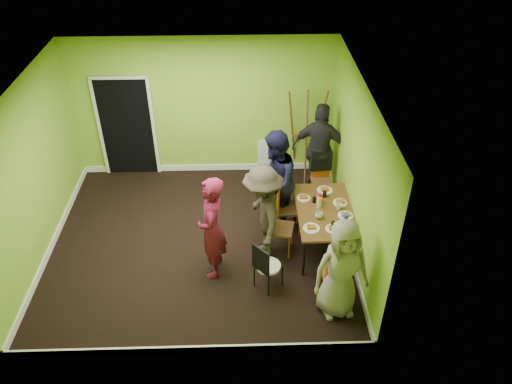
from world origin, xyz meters
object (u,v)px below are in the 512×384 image
chair_left_near (276,223)px  person_front_end (341,269)px  easel (305,134)px  chair_front_end (335,273)px  person_back_end (320,150)px  blue_bottle (346,219)px  thermos (319,201)px  chair_back_end (321,166)px  chair_bentwood (266,265)px  orange_bottle (323,201)px  dining_table (325,213)px  person_left_far (275,182)px  person_left_near (263,214)px  person_standing (212,228)px  chair_left_far (284,204)px

chair_left_near → person_front_end: (0.82, -1.32, 0.26)m
chair_left_near → easel: 2.39m
chair_front_end → person_back_end: (0.12, 2.74, 0.43)m
easel → person_front_end: easel is taller
blue_bottle → thermos: bearing=128.7°
chair_back_end → easel: easel is taller
chair_bentwood → orange_bottle: (0.98, 1.12, 0.32)m
person_front_end → orange_bottle: bearing=81.6°
thermos → orange_bottle: 0.14m
easel → orange_bottle: (0.07, -1.99, -0.14)m
easel → person_front_end: 3.57m
thermos → chair_back_end: bearing=80.2°
person_back_end → person_front_end: 3.00m
dining_table → chair_front_end: size_ratio=1.74×
person_back_end → easel: bearing=-51.1°
chair_left_near → thermos: bearing=115.5°
blue_bottle → person_left_far: bearing=137.9°
dining_table → chair_bentwood: size_ratio=1.75×
person_left_near → person_back_end: 2.12m
person_standing → person_left_near: (0.78, 0.36, -0.03)m
chair_left_far → chair_left_near: 0.53m
dining_table → chair_back_end: size_ratio=1.56×
dining_table → person_left_far: size_ratio=0.82×
easel → person_left_far: easel is taller
chair_left_far → chair_back_end: bearing=142.7°
chair_left_near → chair_front_end: size_ratio=1.14×
person_back_end → chair_front_end: bearing=105.5°
chair_back_end → easel: 0.83m
thermos → person_back_end: size_ratio=0.12×
blue_bottle → person_back_end: 1.96m
orange_bottle → chair_front_end: bearing=-89.1°
chair_bentwood → orange_bottle: 1.52m
chair_back_end → blue_bottle: bearing=90.1°
chair_back_end → blue_bottle: (0.12, -1.76, 0.16)m
chair_left_far → person_standing: (-1.17, -0.97, 0.31)m
chair_back_end → chair_bentwood: chair_back_end is taller
person_front_end → chair_left_far: bearing=99.7°
person_back_end → blue_bottle: bearing=112.0°
chair_bentwood → person_back_end: 2.80m
dining_table → thermos: thermos is taller
person_standing → person_back_end: bearing=138.7°
chair_left_far → chair_back_end: (0.76, 0.99, 0.11)m
person_left_near → person_back_end: (1.14, 1.79, 0.07)m
chair_left_far → chair_left_near: chair_left_far is taller
thermos → easel: bearing=90.0°
dining_table → blue_bottle: 0.46m
person_standing → person_left_far: size_ratio=0.95×
dining_table → blue_bottle: bearing=-53.3°
person_standing → person_front_end: 2.00m
thermos → person_standing: person_standing is taller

